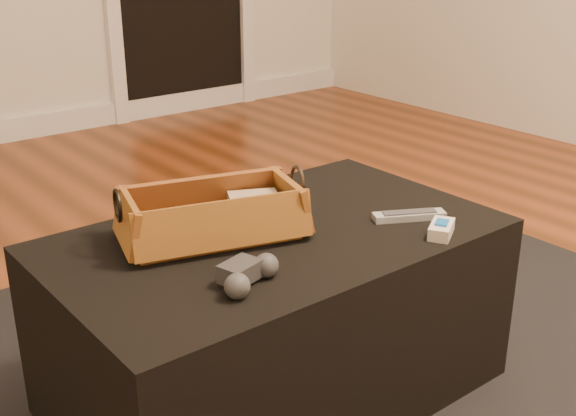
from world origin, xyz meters
TOP-DOWN VIEW (x-y plane):
  - floor at (0.00, 0.00)m, footprint 5.00×5.50m
  - area_rug at (-0.04, 0.04)m, footprint 2.60×2.00m
  - ottoman at (-0.04, 0.09)m, footprint 1.00×0.60m
  - tv_remote at (-0.19, 0.15)m, footprint 0.22×0.08m
  - cloth_bundle at (-0.06, 0.15)m, footprint 0.13×0.12m
  - wicker_basket at (-0.17, 0.15)m, footprint 0.44×0.31m
  - game_controller at (-0.24, -0.08)m, footprint 0.16×0.11m
  - silver_remote at (0.25, -0.04)m, footprint 0.17×0.11m
  - cream_gadget at (0.23, -0.15)m, footprint 0.10×0.08m

SIDE VIEW (x-z plane):
  - floor at x=0.00m, z-range -0.01..0.00m
  - area_rug at x=-0.04m, z-range 0.00..0.01m
  - ottoman at x=-0.04m, z-range 0.01..0.43m
  - silver_remote at x=0.25m, z-range 0.43..0.45m
  - cream_gadget at x=0.23m, z-range 0.43..0.46m
  - game_controller at x=-0.24m, z-range 0.43..0.48m
  - tv_remote at x=-0.19m, z-range 0.45..0.47m
  - cloth_bundle at x=-0.06m, z-range 0.45..0.51m
  - wicker_basket at x=-0.17m, z-range 0.41..0.55m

